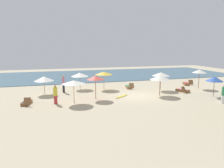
% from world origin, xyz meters
% --- Properties ---
extents(ground_plane, '(60.00, 60.00, 0.00)m').
position_xyz_m(ground_plane, '(0.00, 0.00, 0.00)').
color(ground_plane, '#BCAD8E').
extents(ocean_water, '(48.00, 16.00, 0.06)m').
position_xyz_m(ocean_water, '(0.00, 17.00, 0.03)').
color(ocean_water, '#3D6075').
rests_on(ocean_water, ground_plane).
extents(umbrella_0, '(1.70, 1.70, 2.34)m').
position_xyz_m(umbrella_0, '(9.06, 1.55, 2.14)').
color(umbrella_0, brown).
rests_on(umbrella_0, ground_plane).
extents(umbrella_1, '(1.70, 1.70, 2.09)m').
position_xyz_m(umbrella_1, '(7.75, -2.44, 1.84)').
color(umbrella_1, brown).
rests_on(umbrella_1, ground_plane).
extents(umbrella_2, '(2.08, 2.08, 2.13)m').
position_xyz_m(umbrella_2, '(-2.20, 4.28, 1.96)').
color(umbrella_2, olive).
rests_on(umbrella_2, ground_plane).
extents(umbrella_3, '(2.08, 2.08, 2.10)m').
position_xyz_m(umbrella_3, '(-6.30, -1.12, 1.94)').
color(umbrella_3, olive).
rests_on(umbrella_3, ground_plane).
extents(umbrella_4, '(2.10, 2.10, 2.10)m').
position_xyz_m(umbrella_4, '(2.67, -0.47, 1.89)').
color(umbrella_4, brown).
rests_on(umbrella_4, ground_plane).
extents(umbrella_5, '(2.03, 2.03, 2.12)m').
position_xyz_m(umbrella_5, '(4.10, 1.95, 1.91)').
color(umbrella_5, olive).
rests_on(umbrella_5, ground_plane).
extents(umbrella_6, '(2.03, 2.03, 1.96)m').
position_xyz_m(umbrella_6, '(-9.00, 3.35, 1.71)').
color(umbrella_6, olive).
rests_on(umbrella_6, ground_plane).
extents(umbrella_7, '(1.71, 1.71, 2.31)m').
position_xyz_m(umbrella_7, '(-4.10, -0.10, 2.11)').
color(umbrella_7, olive).
rests_on(umbrella_7, ground_plane).
extents(umbrella_8, '(2.04, 2.04, 1.98)m').
position_xyz_m(umbrella_8, '(-4.95, 5.20, 1.77)').
color(umbrella_8, brown).
rests_on(umbrella_8, ground_plane).
extents(lounger_0, '(0.89, 1.71, 0.75)m').
position_xyz_m(lounger_0, '(-10.41, -0.36, 0.18)').
color(lounger_0, brown).
rests_on(lounger_0, ground_plane).
extents(lounger_1, '(1.17, 1.74, 0.74)m').
position_xyz_m(lounger_1, '(9.19, 4.13, 0.18)').
color(lounger_1, brown).
rests_on(lounger_1, ground_plane).
extents(lounger_2, '(1.28, 1.73, 0.74)m').
position_xyz_m(lounger_2, '(6.07, 0.39, 0.18)').
color(lounger_2, brown).
rests_on(lounger_2, ground_plane).
extents(lounger_3, '(0.89, 1.75, 0.71)m').
position_xyz_m(lounger_3, '(0.93, 4.13, 0.18)').
color(lounger_3, olive).
rests_on(lounger_3, ground_plane).
extents(person_0, '(0.39, 0.39, 1.92)m').
position_xyz_m(person_0, '(-6.97, 3.77, 1.00)').
color(person_0, '#26262D').
rests_on(person_0, ground_plane).
extents(person_1, '(0.46, 0.46, 1.68)m').
position_xyz_m(person_1, '(6.73, -4.79, 0.84)').
color(person_1, white).
rests_on(person_1, ground_plane).
extents(person_2, '(0.50, 0.50, 1.71)m').
position_xyz_m(person_2, '(-7.91, -0.85, 0.86)').
color(person_2, '#BF3338').
rests_on(person_2, ground_plane).
extents(surfboard, '(1.99, 1.69, 0.07)m').
position_xyz_m(surfboard, '(-1.33, 0.13, 0.04)').
color(surfboard, gold).
rests_on(surfboard, ground_plane).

